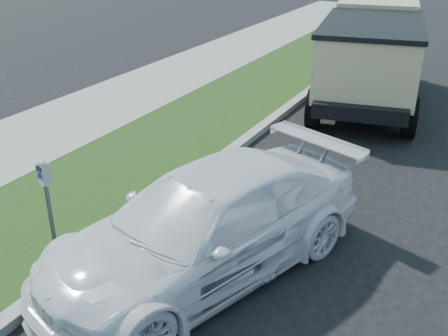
% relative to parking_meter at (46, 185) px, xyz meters
% --- Properties ---
extents(ground, '(120.00, 120.00, 0.00)m').
position_rel_parking_meter_xyz_m(ground, '(3.27, 1.10, -1.18)').
color(ground, black).
rests_on(ground, ground).
extents(streetside, '(6.12, 50.00, 0.15)m').
position_rel_parking_meter_xyz_m(streetside, '(-2.30, 3.10, -1.11)').
color(streetside, gray).
rests_on(streetside, ground).
extents(parking_meter, '(0.22, 0.17, 1.44)m').
position_rel_parking_meter_xyz_m(parking_meter, '(0.00, 0.00, 0.00)').
color(parking_meter, '#3F4247').
rests_on(parking_meter, ground).
extents(white_wagon, '(3.79, 5.70, 1.54)m').
position_rel_parking_meter_xyz_m(white_wagon, '(2.33, 0.80, -0.41)').
color(white_wagon, white).
rests_on(white_wagon, ground).
extents(dump_truck, '(3.59, 6.76, 2.52)m').
position_rel_parking_meter_xyz_m(dump_truck, '(2.30, 9.92, 0.24)').
color(dump_truck, black).
rests_on(dump_truck, ground).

